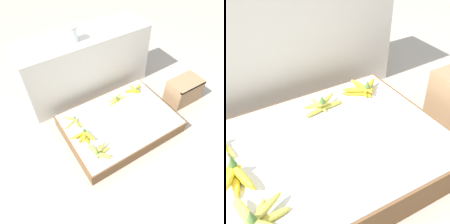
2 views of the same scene
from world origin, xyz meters
The scene contains 7 objects.
ground_plane centered at (0.00, 0.00, 0.00)m, with size 10.00×10.00×0.00m, color #A89E8E.
display_platform centered at (0.00, 0.00, 0.08)m, with size 1.13×0.82×0.15m.
back_vendor_table centered at (0.03, 0.74, 0.37)m, with size 1.47×0.44×0.74m.
banana_bunch_front_left centered at (-0.39, -0.24, 0.18)m, with size 0.18×0.25×0.10m.
banana_bunch_middle_left centered at (-0.42, -0.01, 0.18)m, with size 0.21×0.18×0.11m.
banana_bunch_back_midright centered at (0.11, 0.24, 0.18)m, with size 0.23×0.15×0.09m.
banana_bunch_back_right centered at (0.38, 0.26, 0.18)m, with size 0.24×0.17×0.10m.
Camera 2 is at (-0.47, -0.92, 1.10)m, focal length 50.00 mm.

